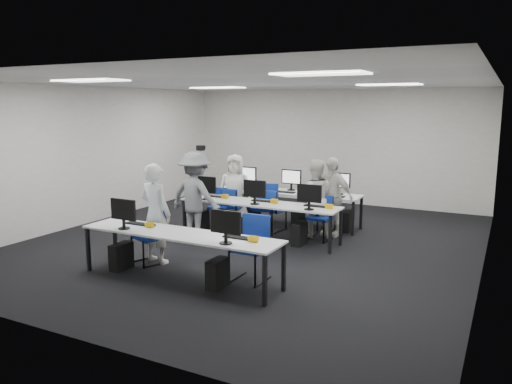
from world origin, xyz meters
The scene contains 23 objects.
room centered at (0.00, 0.00, 1.50)m, with size 9.00×9.02×3.00m.
ceiling_panels centered at (0.00, 0.00, 2.98)m, with size 5.20×4.60×0.02m.
desk_front centered at (0.00, -2.40, 0.68)m, with size 3.20×0.70×0.73m.
desk_mid centered at (0.00, 0.20, 0.68)m, with size 3.20×0.70×0.73m.
desk_back centered at (0.00, 1.60, 0.68)m, with size 3.20×0.70×0.73m.
equipment_front centered at (-0.19, -2.42, 0.36)m, with size 2.51×0.41×1.19m.
equipment_mid centered at (-0.19, 0.18, 0.36)m, with size 2.91×0.41×1.19m.
equipment_back centered at (0.19, 1.62, 0.36)m, with size 2.91×0.41×1.19m.
chair_0 centered at (-0.95, -1.94, 0.28)m, with size 0.57×0.60×0.88m.
chair_1 centered at (0.93, -1.92, 0.31)m, with size 0.48×0.52×0.97m.
chair_2 centered at (-1.25, 0.76, 0.26)m, with size 0.48×0.51×0.82m.
chair_3 centered at (-0.15, 0.75, 0.31)m, with size 0.57×0.61×0.99m.
chair_4 centered at (1.06, 0.70, 0.27)m, with size 0.44×0.48×0.85m.
chair_5 centered at (-1.03, 0.99, 0.26)m, with size 0.40×0.44×0.82m.
chair_6 centered at (-0.06, 0.94, 0.28)m, with size 0.47×0.50×0.87m.
chair_7 centered at (1.03, 1.03, 0.27)m, with size 0.45×0.49×0.84m.
handbag centered at (-1.45, 0.28, 0.86)m, with size 0.32×0.20×0.26m, color tan.
student_0 centered at (-0.87, -1.85, 0.83)m, with size 0.60×0.40×1.66m, color white.
student_1 centered at (0.89, 0.86, 0.78)m, with size 0.75×0.59×1.55m, color white.
student_2 centered at (-1.03, 1.07, 0.77)m, with size 0.75×0.49×1.54m, color white.
student_3 centered at (1.15, 1.11, 0.79)m, with size 0.93×0.39×1.58m, color white.
photographer centered at (-1.06, -0.40, 0.86)m, with size 1.11×0.64×1.72m, color gray.
dslr_camera centered at (-1.05, -0.22, 1.78)m, with size 0.14×0.18×0.10m, color black.
Camera 1 is at (4.26, -8.23, 2.59)m, focal length 35.00 mm.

